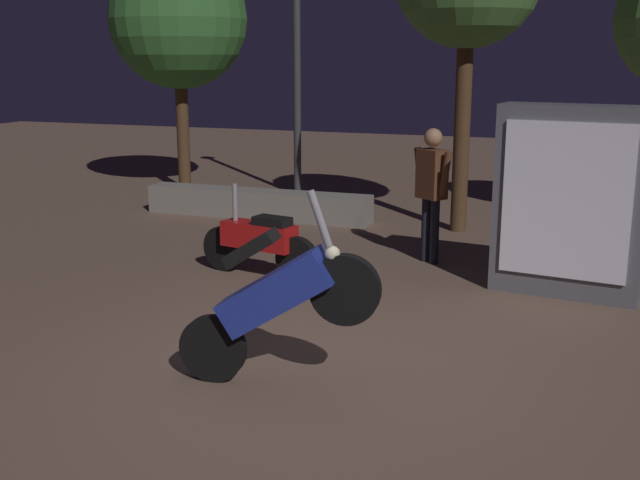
% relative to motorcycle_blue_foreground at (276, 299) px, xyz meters
% --- Properties ---
extents(ground_plane, '(40.00, 40.00, 0.00)m').
position_rel_motorcycle_blue_foreground_xyz_m(ground_plane, '(0.20, 0.29, -0.74)').
color(ground_plane, brown).
extents(motorcycle_blue_foreground, '(1.66, 0.40, 1.63)m').
position_rel_motorcycle_blue_foreground_xyz_m(motorcycle_blue_foreground, '(0.00, 0.00, 0.00)').
color(motorcycle_blue_foreground, black).
rests_on(motorcycle_blue_foreground, ground_plane).
extents(motorcycle_red_parked_left, '(1.64, 0.49, 1.11)m').
position_rel_motorcycle_blue_foreground_xyz_m(motorcycle_red_parked_left, '(-1.46, 2.90, -0.31)').
color(motorcycle_red_parked_left, black).
rests_on(motorcycle_red_parked_left, ground_plane).
extents(person_rider_beside, '(0.59, 0.46, 1.73)m').
position_rel_motorcycle_blue_foreground_xyz_m(person_rider_beside, '(0.32, 4.28, 0.29)').
color(person_rider_beside, black).
rests_on(person_rider_beside, ground_plane).
extents(streetlamp_near, '(0.36, 0.36, 5.09)m').
position_rel_motorcycle_blue_foreground_xyz_m(streetlamp_near, '(-3.12, 8.34, 2.48)').
color(streetlamp_near, '#38383D').
rests_on(streetlamp_near, ground_plane).
extents(tree_left_bg, '(2.59, 2.59, 4.56)m').
position_rel_motorcycle_blue_foreground_xyz_m(tree_left_bg, '(-5.36, 7.98, 2.50)').
color(tree_left_bg, '#4C331E').
rests_on(tree_left_bg, ground_plane).
extents(kiosk_billboard, '(1.65, 0.74, 2.10)m').
position_rel_motorcycle_blue_foreground_xyz_m(kiosk_billboard, '(2.03, 3.43, 0.31)').
color(kiosk_billboard, '#595960').
rests_on(kiosk_billboard, ground_plane).
extents(planter_wall_low, '(3.84, 0.50, 0.45)m').
position_rel_motorcycle_blue_foreground_xyz_m(planter_wall_low, '(-2.96, 6.15, -0.52)').
color(planter_wall_low, gray).
rests_on(planter_wall_low, ground_plane).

